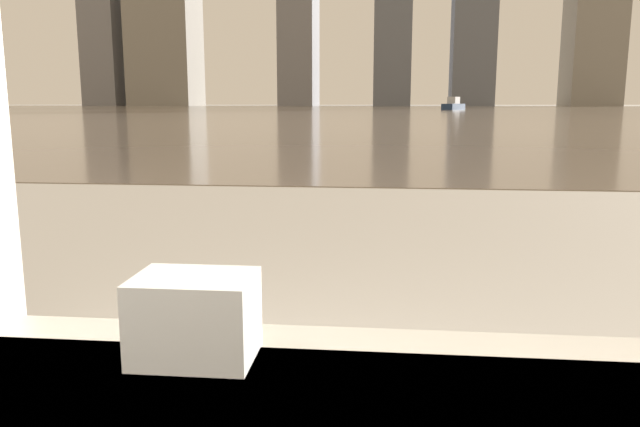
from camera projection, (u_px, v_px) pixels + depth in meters
The scene contains 7 objects.
towel_stack at pixel (195, 317), 1.17m from camera, with size 0.22×0.17×0.16m.
harbor_water at pixel (383, 111), 61.04m from camera, with size 180.00×110.00×0.01m.
harbor_boat_2 at pixel (453, 105), 67.62m from camera, with size 2.86×3.87×1.39m.
skyline_tower_1 at pixel (165, 41), 117.87m from camera, with size 11.88×11.22×24.30m.
skyline_tower_3 at pixel (393, 4), 112.49m from camera, with size 6.60×10.91×36.18m.
skyline_tower_4 at pixel (475, 1), 110.96m from camera, with size 7.57×6.64×36.96m.
skyline_tower_5 at pixel (596, 13), 109.28m from camera, with size 8.87×9.19×32.22m.
Camera 1 is at (0.23, -0.16, 1.00)m, focal length 35.00 mm.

